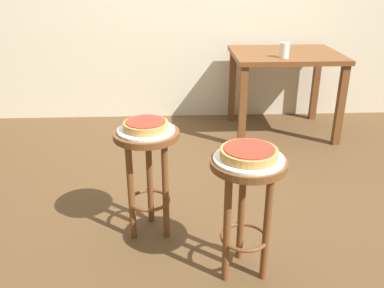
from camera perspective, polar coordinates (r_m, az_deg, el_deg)
name	(u,v)px	position (r m, az deg, el deg)	size (l,w,h in m)	color
ground_plane	(209,194)	(2.86, 2.35, -6.80)	(6.00, 6.00, 0.00)	brown
stool_foreground	(247,192)	(1.97, 7.52, -6.60)	(0.35, 0.35, 0.63)	brown
serving_plate_foreground	(249,159)	(1.89, 7.80, -1.99)	(0.32, 0.32, 0.01)	white
pizza_foreground	(249,153)	(1.88, 7.85, -1.21)	(0.26, 0.26, 0.05)	tan
stool_middle	(148,160)	(2.28, -6.12, -2.22)	(0.35, 0.35, 0.63)	brown
serving_plate_middle	(146,130)	(2.21, -6.32, 1.89)	(0.31, 0.31, 0.01)	silver
pizza_middle	(146,125)	(2.20, -6.35, 2.58)	(0.24, 0.24, 0.05)	tan
dining_table	(285,66)	(3.81, 12.62, 10.44)	(0.93, 0.75, 0.73)	brown
cup_near_edge	(285,50)	(3.55, 12.58, 12.45)	(0.08, 0.08, 0.12)	silver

